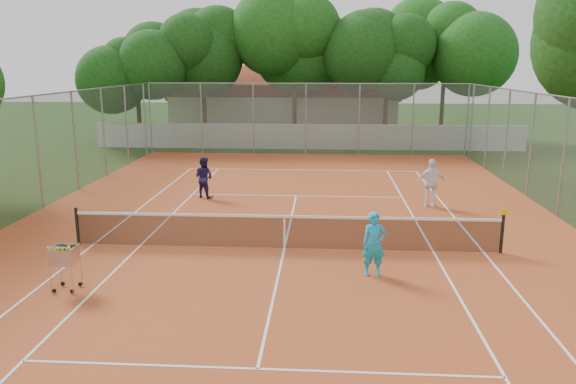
# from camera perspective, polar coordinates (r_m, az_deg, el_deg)

# --- Properties ---
(ground) EXTENTS (120.00, 120.00, 0.00)m
(ground) POSITION_cam_1_polar(r_m,az_deg,el_deg) (15.82, -0.36, -5.81)
(ground) COLOR #18380F
(ground) RESTS_ON ground
(court_pad) EXTENTS (18.00, 34.00, 0.02)m
(court_pad) POSITION_cam_1_polar(r_m,az_deg,el_deg) (15.82, -0.36, -5.77)
(court_pad) COLOR #AE4C21
(court_pad) RESTS_ON ground
(court_lines) EXTENTS (10.98, 23.78, 0.01)m
(court_lines) POSITION_cam_1_polar(r_m,az_deg,el_deg) (15.82, -0.36, -5.73)
(court_lines) COLOR white
(court_lines) RESTS_ON court_pad
(tennis_net) EXTENTS (11.88, 0.10, 0.98)m
(tennis_net) POSITION_cam_1_polar(r_m,az_deg,el_deg) (15.67, -0.36, -4.04)
(tennis_net) COLOR black
(tennis_net) RESTS_ON court_pad
(perimeter_fence) EXTENTS (18.00, 34.00, 4.00)m
(perimeter_fence) POSITION_cam_1_polar(r_m,az_deg,el_deg) (15.30, -0.37, 1.30)
(perimeter_fence) COLOR slate
(perimeter_fence) RESTS_ON ground
(boundary_wall) EXTENTS (26.00, 0.30, 1.50)m
(boundary_wall) POSITION_cam_1_polar(r_m,az_deg,el_deg) (34.24, 1.93, 5.64)
(boundary_wall) COLOR white
(boundary_wall) RESTS_ON ground
(clubhouse) EXTENTS (16.40, 9.00, 4.40)m
(clubhouse) POSITION_cam_1_polar(r_m,az_deg,el_deg) (44.15, -0.26, 9.17)
(clubhouse) COLOR beige
(clubhouse) RESTS_ON ground
(tropical_trees) EXTENTS (29.00, 19.00, 10.00)m
(tropical_trees) POSITION_cam_1_polar(r_m,az_deg,el_deg) (36.96, 2.13, 12.78)
(tropical_trees) COLOR #0E350D
(tropical_trees) RESTS_ON ground
(player_near) EXTENTS (0.61, 0.43, 1.59)m
(player_near) POSITION_cam_1_polar(r_m,az_deg,el_deg) (13.78, 8.73, -5.26)
(player_near) COLOR #18A1CF
(player_near) RESTS_ON court_pad
(player_far_left) EXTENTS (0.94, 0.85, 1.58)m
(player_far_left) POSITION_cam_1_polar(r_m,az_deg,el_deg) (21.82, -8.55, 1.49)
(player_far_left) COLOR #1F194D
(player_far_left) RESTS_ON court_pad
(player_far_right) EXTENTS (1.03, 0.44, 1.74)m
(player_far_right) POSITION_cam_1_polar(r_m,az_deg,el_deg) (20.82, 14.38, 0.90)
(player_far_right) COLOR white
(player_far_right) RESTS_ON court_pad
(ball_hopper) EXTENTS (0.58, 0.58, 1.13)m
(ball_hopper) POSITION_cam_1_polar(r_m,az_deg,el_deg) (13.79, -21.67, -7.06)
(ball_hopper) COLOR #B6B6BD
(ball_hopper) RESTS_ON court_pad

